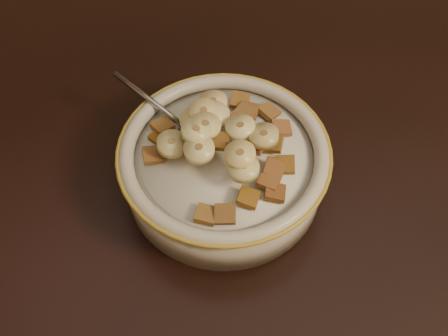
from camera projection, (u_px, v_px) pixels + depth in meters
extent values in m
cube|color=black|center=(428.00, 159.00, 0.67)|extent=(1.44, 0.97, 0.04)
cylinder|color=beige|center=(224.00, 170.00, 0.61)|extent=(0.21, 0.21, 0.05)
cylinder|color=beige|center=(224.00, 156.00, 0.59)|extent=(0.18, 0.18, 0.00)
ellipsoid|color=gray|center=(199.00, 137.00, 0.60)|extent=(0.06, 0.06, 0.01)
cube|color=brown|center=(161.00, 137.00, 0.60)|extent=(0.03, 0.03, 0.01)
cube|color=brown|center=(242.00, 126.00, 0.59)|extent=(0.03, 0.03, 0.01)
cube|color=olive|center=(245.00, 112.00, 0.61)|extent=(0.03, 0.03, 0.01)
cube|color=brown|center=(162.00, 126.00, 0.60)|extent=(0.03, 0.03, 0.01)
cube|color=brown|center=(275.00, 192.00, 0.55)|extent=(0.03, 0.03, 0.01)
cube|color=brown|center=(204.00, 149.00, 0.56)|extent=(0.03, 0.03, 0.01)
cube|color=brown|center=(269.00, 181.00, 0.56)|extent=(0.03, 0.03, 0.01)
cube|color=brown|center=(249.00, 111.00, 0.61)|extent=(0.03, 0.03, 0.01)
cube|color=olive|center=(225.00, 214.00, 0.54)|extent=(0.02, 0.02, 0.01)
cube|color=olive|center=(206.00, 214.00, 0.54)|extent=(0.03, 0.03, 0.01)
cube|color=#976336|center=(204.00, 123.00, 0.59)|extent=(0.02, 0.02, 0.01)
cube|color=brown|center=(219.00, 141.00, 0.57)|extent=(0.03, 0.03, 0.01)
cube|color=brown|center=(240.00, 101.00, 0.62)|extent=(0.03, 0.03, 0.01)
cube|color=#915928|center=(255.00, 146.00, 0.57)|extent=(0.03, 0.03, 0.01)
cube|color=brown|center=(282.00, 128.00, 0.60)|extent=(0.02, 0.02, 0.01)
cube|color=brown|center=(273.00, 144.00, 0.58)|extent=(0.03, 0.03, 0.01)
cube|color=#9A5A30|center=(236.00, 121.00, 0.59)|extent=(0.03, 0.03, 0.01)
cube|color=brown|center=(248.00, 198.00, 0.55)|extent=(0.03, 0.03, 0.01)
cube|color=#936319|center=(285.00, 165.00, 0.57)|extent=(0.02, 0.02, 0.01)
cube|color=#995D26|center=(190.00, 147.00, 0.57)|extent=(0.03, 0.03, 0.01)
cube|color=brown|center=(269.00, 112.00, 0.62)|extent=(0.03, 0.03, 0.01)
cube|color=brown|center=(274.00, 169.00, 0.57)|extent=(0.03, 0.03, 0.01)
cube|color=brown|center=(153.00, 155.00, 0.58)|extent=(0.02, 0.02, 0.01)
cylinder|color=#DDCF77|center=(194.00, 121.00, 0.58)|extent=(0.04, 0.04, 0.01)
cylinder|color=#D6C571|center=(206.00, 126.00, 0.57)|extent=(0.04, 0.04, 0.02)
cylinder|color=#ECCB85|center=(240.00, 155.00, 0.55)|extent=(0.04, 0.04, 0.01)
cylinder|color=#FCE892|center=(240.00, 128.00, 0.57)|extent=(0.04, 0.04, 0.01)
cylinder|color=#E3C278|center=(213.00, 103.00, 0.60)|extent=(0.03, 0.03, 0.01)
cylinder|color=#F5EC94|center=(196.00, 131.00, 0.56)|extent=(0.04, 0.04, 0.01)
cylinder|color=beige|center=(215.00, 115.00, 0.59)|extent=(0.04, 0.04, 0.02)
cylinder|color=beige|center=(199.00, 150.00, 0.55)|extent=(0.04, 0.04, 0.01)
cylinder|color=#FCEA8A|center=(204.00, 113.00, 0.58)|extent=(0.03, 0.03, 0.01)
cylinder|color=#D7C16F|center=(172.00, 144.00, 0.57)|extent=(0.03, 0.03, 0.01)
cylinder|color=#D7C67D|center=(244.00, 169.00, 0.54)|extent=(0.04, 0.04, 0.02)
cylinder|color=tan|center=(264.00, 136.00, 0.56)|extent=(0.04, 0.04, 0.01)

